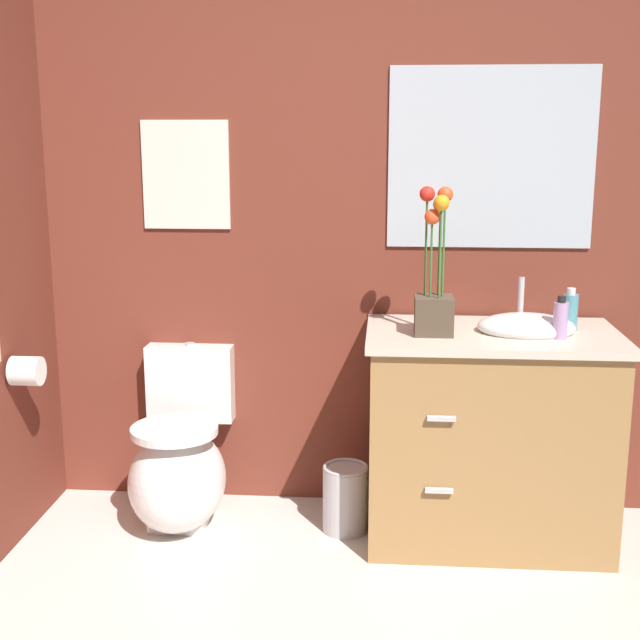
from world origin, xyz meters
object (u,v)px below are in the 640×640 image
at_px(flower_vase, 435,287).
at_px(toilet_paper_roll, 27,371).
at_px(soap_bottle, 560,319).
at_px(wall_poster, 186,175).
at_px(lotion_bottle, 570,311).
at_px(wall_mirror, 491,158).
at_px(trash_bin, 345,498).
at_px(vanity_cabinet, 489,433).
at_px(toilet, 180,465).

distance_m(flower_vase, toilet_paper_roll, 1.54).
bearing_deg(soap_bottle, flower_vase, 174.96).
height_order(soap_bottle, wall_poster, wall_poster).
distance_m(lotion_bottle, wall_mirror, 0.67).
bearing_deg(flower_vase, toilet_paper_roll, -175.52).
xyz_separation_m(lotion_bottle, wall_poster, (-1.50, 0.25, 0.49)).
xyz_separation_m(lotion_bottle, toilet_paper_roll, (-2.02, -0.22, -0.21)).
bearing_deg(trash_bin, wall_poster, 156.49).
distance_m(lotion_bottle, wall_poster, 1.59).
xyz_separation_m(vanity_cabinet, toilet_paper_roll, (-1.73, -0.17, 0.26)).
distance_m(flower_vase, trash_bin, 0.92).
xyz_separation_m(vanity_cabinet, trash_bin, (-0.55, 0.00, -0.29)).
height_order(lotion_bottle, trash_bin, lotion_bottle).
height_order(wall_mirror, toilet_paper_roll, wall_mirror).
distance_m(flower_vase, soap_bottle, 0.46).
bearing_deg(soap_bottle, toilet_paper_roll, -177.70).
relative_size(toilet, vanity_cabinet, 0.69).
bearing_deg(lotion_bottle, toilet, -179.19).
relative_size(lotion_bottle, trash_bin, 0.59).
height_order(toilet, wall_poster, wall_poster).
distance_m(vanity_cabinet, toilet_paper_roll, 1.76).
height_order(toilet, toilet_paper_roll, toilet_paper_roll).
relative_size(lotion_bottle, toilet_paper_roll, 1.46).
relative_size(vanity_cabinet, wall_poster, 2.32).
xyz_separation_m(lotion_bottle, trash_bin, (-0.83, -0.04, -0.76)).
xyz_separation_m(flower_vase, wall_poster, (-0.99, 0.35, 0.38)).
height_order(vanity_cabinet, wall_poster, wall_poster).
distance_m(trash_bin, wall_mirror, 1.45).
distance_m(toilet, wall_mirror, 1.73).
relative_size(lotion_bottle, wall_poster, 0.37).
xyz_separation_m(toilet, toilet_paper_roll, (-0.52, -0.20, 0.44)).
relative_size(vanity_cabinet, wall_mirror, 1.25).
bearing_deg(wall_mirror, toilet, -167.56).
bearing_deg(flower_vase, vanity_cabinet, 12.93).
height_order(vanity_cabinet, wall_mirror, wall_mirror).
bearing_deg(soap_bottle, wall_mirror, 120.13).
bearing_deg(vanity_cabinet, toilet_paper_roll, -174.39).
relative_size(wall_poster, toilet_paper_roll, 3.93).
distance_m(toilet, flower_vase, 1.25).
height_order(flower_vase, lotion_bottle, flower_vase).
bearing_deg(vanity_cabinet, lotion_bottle, 9.55).
height_order(flower_vase, wall_mirror, wall_mirror).
xyz_separation_m(soap_bottle, lotion_bottle, (0.06, 0.14, 0.00)).
distance_m(vanity_cabinet, flower_vase, 0.62).
bearing_deg(wall_mirror, trash_bin, -152.06).
bearing_deg(vanity_cabinet, trash_bin, 179.57).
xyz_separation_m(wall_poster, toilet_paper_roll, (-0.52, -0.46, -0.70)).
relative_size(vanity_cabinet, flower_vase, 1.87).
height_order(toilet, soap_bottle, soap_bottle).
xyz_separation_m(wall_poster, wall_mirror, (1.21, 0.00, 0.07)).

